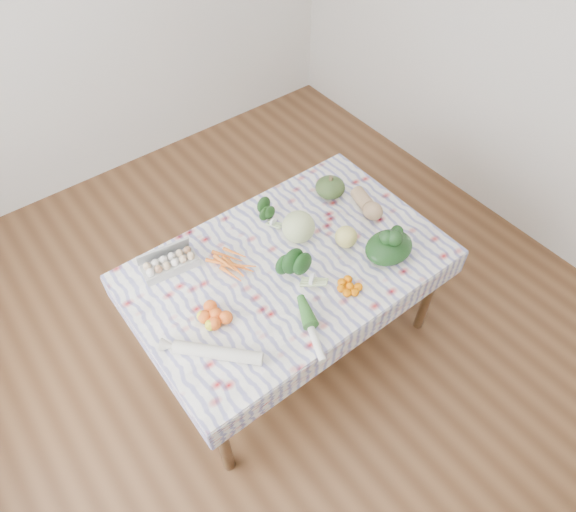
{
  "coord_description": "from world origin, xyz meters",
  "views": [
    {
      "loc": [
        -1.06,
        -1.38,
        2.87
      ],
      "look_at": [
        0.0,
        0.0,
        0.82
      ],
      "focal_mm": 32.0,
      "sensor_mm": 36.0,
      "label": 1
    }
  ],
  "objects_px": {
    "egg_carton": "(170,265)",
    "kabocha_squash": "(330,187)",
    "dining_table": "(288,273)",
    "grapefruit": "(346,237)",
    "cabbage": "(298,227)",
    "butternut_squash": "(367,203)"
  },
  "relations": [
    {
      "from": "kabocha_squash",
      "to": "cabbage",
      "type": "distance_m",
      "value": 0.4
    },
    {
      "from": "kabocha_squash",
      "to": "grapefruit",
      "type": "xyz_separation_m",
      "value": [
        -0.19,
        -0.36,
        0.0
      ]
    },
    {
      "from": "dining_table",
      "to": "kabocha_squash",
      "type": "xyz_separation_m",
      "value": [
        0.52,
        0.27,
        0.14
      ]
    },
    {
      "from": "dining_table",
      "to": "grapefruit",
      "type": "distance_m",
      "value": 0.37
    },
    {
      "from": "egg_carton",
      "to": "kabocha_squash",
      "type": "height_order",
      "value": "kabocha_squash"
    },
    {
      "from": "butternut_squash",
      "to": "cabbage",
      "type": "bearing_deg",
      "value": -174.69
    },
    {
      "from": "egg_carton",
      "to": "butternut_squash",
      "type": "xyz_separation_m",
      "value": [
        1.12,
        -0.3,
        0.02
      ]
    },
    {
      "from": "butternut_squash",
      "to": "egg_carton",
      "type": "bearing_deg",
      "value": 178.7
    },
    {
      "from": "butternut_squash",
      "to": "kabocha_squash",
      "type": "bearing_deg",
      "value": 123.56
    },
    {
      "from": "dining_table",
      "to": "egg_carton",
      "type": "xyz_separation_m",
      "value": [
        -0.51,
        0.34,
        0.12
      ]
    },
    {
      "from": "cabbage",
      "to": "grapefruit",
      "type": "xyz_separation_m",
      "value": [
        0.18,
        -0.19,
        -0.03
      ]
    },
    {
      "from": "egg_carton",
      "to": "butternut_squash",
      "type": "height_order",
      "value": "butternut_squash"
    },
    {
      "from": "dining_table",
      "to": "kabocha_squash",
      "type": "relative_size",
      "value": 9.05
    },
    {
      "from": "egg_carton",
      "to": "kabocha_squash",
      "type": "relative_size",
      "value": 1.64
    },
    {
      "from": "egg_carton",
      "to": "grapefruit",
      "type": "relative_size",
      "value": 2.37
    },
    {
      "from": "egg_carton",
      "to": "grapefruit",
      "type": "bearing_deg",
      "value": -19.03
    },
    {
      "from": "dining_table",
      "to": "grapefruit",
      "type": "xyz_separation_m",
      "value": [
        0.33,
        -0.09,
        0.14
      ]
    },
    {
      "from": "cabbage",
      "to": "grapefruit",
      "type": "height_order",
      "value": "cabbage"
    },
    {
      "from": "egg_carton",
      "to": "butternut_squash",
      "type": "distance_m",
      "value": 1.16
    },
    {
      "from": "grapefruit",
      "to": "dining_table",
      "type": "bearing_deg",
      "value": 165.5
    },
    {
      "from": "dining_table",
      "to": "egg_carton",
      "type": "height_order",
      "value": "egg_carton"
    },
    {
      "from": "egg_carton",
      "to": "kabocha_squash",
      "type": "bearing_deg",
      "value": 3.94
    }
  ]
}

